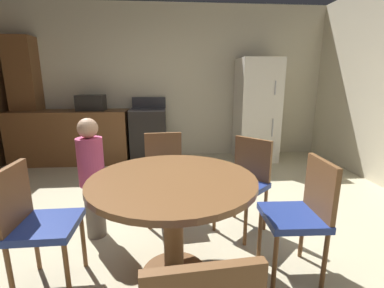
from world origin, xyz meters
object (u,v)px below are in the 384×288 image
(microwave, at_px, (91,103))
(oven_range, at_px, (149,135))
(refrigerator, at_px, (256,110))
(chair_north, at_px, (164,170))
(chair_east, at_px, (302,210))
(chair_northeast, at_px, (245,179))
(chair_west, at_px, (35,219))
(person_child, at_px, (92,176))
(dining_table, at_px, (173,200))

(microwave, bearing_deg, oven_range, 0.22)
(refrigerator, height_order, chair_north, refrigerator)
(refrigerator, bearing_deg, oven_range, 178.38)
(chair_east, height_order, chair_northeast, same)
(chair_west, relative_size, chair_north, 1.00)
(person_child, bearing_deg, chair_north, 67.37)
(chair_east, bearing_deg, dining_table, -0.00)
(chair_west, height_order, chair_northeast, same)
(chair_north, relative_size, person_child, 0.80)
(oven_range, bearing_deg, chair_northeast, -65.55)
(chair_west, bearing_deg, person_child, 69.62)
(chair_west, bearing_deg, chair_northeast, 20.53)
(dining_table, bearing_deg, chair_north, 94.82)
(oven_range, xyz_separation_m, dining_table, (0.39, -2.96, 0.13))
(chair_east, height_order, chair_north, same)
(refrigerator, distance_m, chair_east, 3.02)
(chair_northeast, bearing_deg, person_child, -40.83)
(chair_east, xyz_separation_m, chair_north, (-0.99, 0.94, 0.00))
(microwave, xyz_separation_m, chair_north, (1.25, -2.05, -0.53))
(refrigerator, height_order, dining_table, refrigerator)
(chair_north, height_order, chair_northeast, same)
(chair_north, bearing_deg, chair_northeast, 63.54)
(oven_range, distance_m, chair_west, 3.02)
(oven_range, bearing_deg, person_child, -97.51)
(dining_table, xyz_separation_m, chair_north, (-0.08, 0.91, -0.10))
(chair_east, distance_m, chair_northeast, 0.68)
(chair_east, bearing_deg, refrigerator, -99.43)
(refrigerator, bearing_deg, chair_east, -101.46)
(microwave, relative_size, chair_west, 0.51)
(chair_north, bearing_deg, refrigerator, 136.71)
(microwave, distance_m, chair_north, 2.46)
(refrigerator, xyz_separation_m, microwave, (-2.84, 0.05, 0.15))
(refrigerator, height_order, microwave, refrigerator)
(refrigerator, height_order, person_child, refrigerator)
(oven_range, bearing_deg, refrigerator, -1.62)
(chair_northeast, bearing_deg, dining_table, 0.00)
(oven_range, height_order, chair_west, oven_range)
(chair_west, bearing_deg, dining_table, -0.00)
(oven_range, bearing_deg, dining_table, -82.53)
(chair_east, distance_m, chair_north, 1.37)
(refrigerator, relative_size, chair_northeast, 2.02)
(dining_table, distance_m, chair_west, 0.92)
(dining_table, relative_size, chair_east, 1.30)
(chair_north, bearing_deg, microwave, -153.32)
(chair_northeast, bearing_deg, refrigerator, -151.74)
(refrigerator, distance_m, dining_table, 3.29)
(chair_northeast, bearing_deg, oven_range, -107.45)
(oven_range, relative_size, microwave, 2.50)
(chair_west, bearing_deg, refrigerator, 49.48)
(dining_table, height_order, chair_northeast, chair_northeast)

